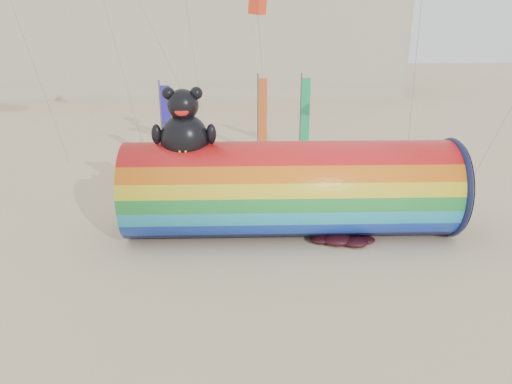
{
  "coord_description": "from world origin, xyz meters",
  "views": [
    {
      "loc": [
        -0.05,
        -16.14,
        8.69
      ],
      "look_at": [
        0.5,
        1.5,
        2.4
      ],
      "focal_mm": 35.0,
      "sensor_mm": 36.0,
      "label": 1
    }
  ],
  "objects_px": {
    "hotel_building": "(136,0)",
    "windsock_assembly": "(291,186)",
    "fabric_bundle": "(342,240)",
    "kite_handler": "(338,208)"
  },
  "relations": [
    {
      "from": "hotel_building",
      "to": "windsock_assembly",
      "type": "relative_size",
      "value": 4.49
    },
    {
      "from": "hotel_building",
      "to": "windsock_assembly",
      "type": "xyz_separation_m",
      "value": [
        13.96,
        -42.86,
        -8.25
      ]
    },
    {
      "from": "fabric_bundle",
      "to": "kite_handler",
      "type": "bearing_deg",
      "value": 84.97
    },
    {
      "from": "kite_handler",
      "to": "hotel_building",
      "type": "bearing_deg",
      "value": -88.8
    },
    {
      "from": "windsock_assembly",
      "to": "kite_handler",
      "type": "height_order",
      "value": "windsock_assembly"
    },
    {
      "from": "kite_handler",
      "to": "fabric_bundle",
      "type": "distance_m",
      "value": 2.0
    },
    {
      "from": "hotel_building",
      "to": "kite_handler",
      "type": "bearing_deg",
      "value": -69.05
    },
    {
      "from": "windsock_assembly",
      "to": "kite_handler",
      "type": "bearing_deg",
      "value": 18.96
    },
    {
      "from": "hotel_building",
      "to": "windsock_assembly",
      "type": "bearing_deg",
      "value": -71.95
    },
    {
      "from": "hotel_building",
      "to": "kite_handler",
      "type": "xyz_separation_m",
      "value": [
        16.12,
        -42.12,
        -9.54
      ]
    }
  ]
}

